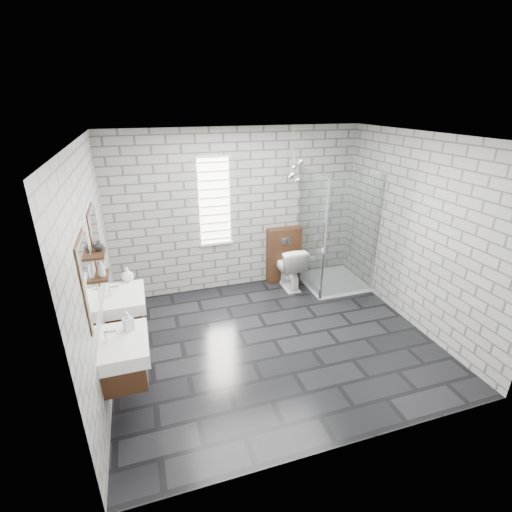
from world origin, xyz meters
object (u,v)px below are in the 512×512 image
vanity_left (121,348)px  vanity_right (122,301)px  cistern_panel (284,255)px  toilet (289,266)px  shower_enclosure (332,261)px

vanity_left → vanity_right: same height
cistern_panel → toilet: size_ratio=1.31×
vanity_left → toilet: 3.43m
toilet → vanity_right: bearing=22.2°
vanity_left → toilet: (2.71, 2.07, -0.38)m
cistern_panel → toilet: bearing=-90.0°
vanity_left → toilet: bearing=37.5°
vanity_left → cistern_panel: size_ratio=1.57×
shower_enclosure → vanity_left: bearing=-152.1°
vanity_left → vanity_right: (0.00, 1.00, 0.00)m
cistern_panel → vanity_left: bearing=-139.4°
vanity_right → cistern_panel: vanity_right is taller
cistern_panel → toilet: (0.00, -0.25, -0.12)m
shower_enclosure → toilet: shower_enclosure is taller
vanity_right → toilet: bearing=21.7°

